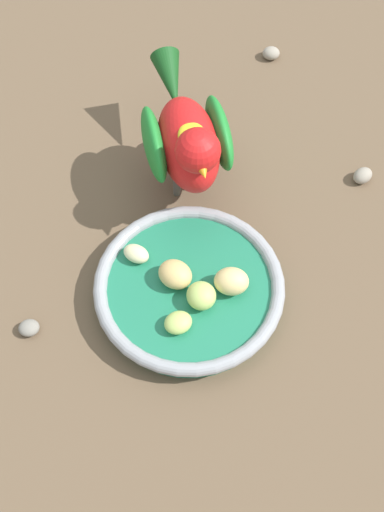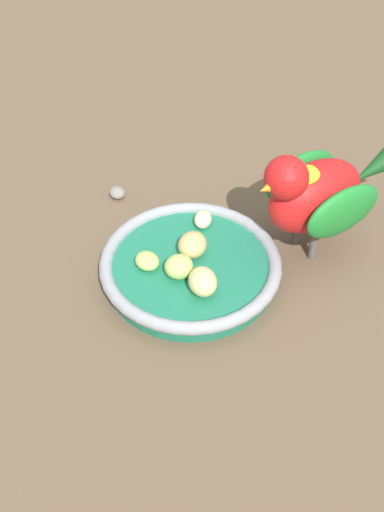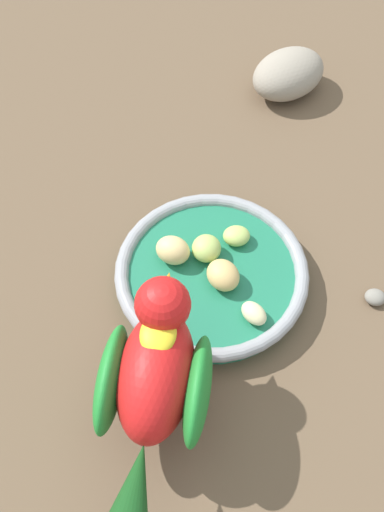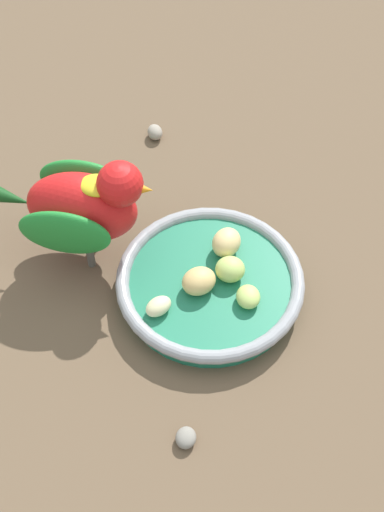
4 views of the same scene
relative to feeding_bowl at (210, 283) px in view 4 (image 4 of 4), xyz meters
The scene contains 10 objects.
ground_plane 0.03m from the feeding_bowl, 35.23° to the right, with size 4.00×4.00×0.00m, color brown.
feeding_bowl is the anchor object (origin of this frame).
apple_piece_0 0.03m from the feeding_bowl, ahead, with size 0.03×0.03×0.03m, color #B2CC66.
apple_piece_1 0.03m from the feeding_bowl, 143.46° to the right, with size 0.04×0.03×0.03m, color tan.
apple_piece_2 0.07m from the feeding_bowl, 148.64° to the right, with size 0.03×0.02×0.02m, color beige.
apple_piece_3 0.05m from the feeding_bowl, 56.04° to the left, with size 0.04×0.03×0.03m, color #E5C67F.
apple_piece_4 0.05m from the feeding_bowl, 40.16° to the right, with size 0.03×0.03×0.02m, color #B2CC66.
parrot 0.17m from the feeding_bowl, 153.87° to the left, with size 0.21×0.12×0.15m.
pebble_0 0.18m from the feeding_bowl, 103.15° to the right, with size 0.02×0.02×0.01m, color gray.
pebble_2 0.26m from the feeding_bowl, 100.56° to the left, with size 0.03×0.02×0.02m, color gray.
Camera 4 is at (-0.08, -0.42, 0.63)m, focal length 47.79 mm.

